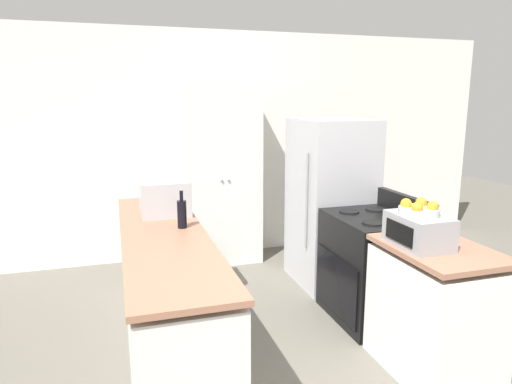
{
  "coord_description": "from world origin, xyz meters",
  "views": [
    {
      "loc": [
        -1.14,
        -1.86,
        1.84
      ],
      "look_at": [
        0.0,
        1.84,
        1.05
      ],
      "focal_mm": 32.0,
      "sensor_mm": 36.0,
      "label": 1
    }
  ],
  "objects": [
    {
      "name": "wall_back",
      "position": [
        0.0,
        3.37,
        1.3
      ],
      "size": [
        7.0,
        0.06,
        2.6
      ],
      "color": "white",
      "rests_on": "ground_plane"
    },
    {
      "name": "counter_left",
      "position": [
        -0.84,
        1.37,
        0.43
      ],
      "size": [
        0.6,
        2.54,
        0.89
      ],
      "color": "silver",
      "rests_on": "ground_plane"
    },
    {
      "name": "counter_right",
      "position": [
        0.84,
        0.51,
        0.43
      ],
      "size": [
        0.6,
        0.81,
        0.89
      ],
      "color": "silver",
      "rests_on": "ground_plane"
    },
    {
      "name": "pantry_cabinet",
      "position": [
        -0.04,
        3.09,
        0.99
      ],
      "size": [
        0.87,
        0.49,
        1.98
      ],
      "color": "silver",
      "rests_on": "ground_plane"
    },
    {
      "name": "stove",
      "position": [
        0.87,
        1.33,
        0.45
      ],
      "size": [
        0.66,
        0.8,
        1.05
      ],
      "color": "black",
      "rests_on": "ground_plane"
    },
    {
      "name": "refrigerator",
      "position": [
        0.88,
        2.17,
        0.83
      ],
      "size": [
        0.7,
        0.8,
        1.65
      ],
      "color": "#B7B7BC",
      "rests_on": "ground_plane"
    },
    {
      "name": "microwave",
      "position": [
        -0.77,
        1.97,
        1.04
      ],
      "size": [
        0.4,
        0.48,
        0.29
      ],
      "color": "#B2B2B7",
      "rests_on": "counter_left"
    },
    {
      "name": "wine_bottle",
      "position": [
        -0.7,
        1.46,
        1.0
      ],
      "size": [
        0.07,
        0.07,
        0.29
      ],
      "color": "black",
      "rests_on": "counter_left"
    },
    {
      "name": "toaster_oven",
      "position": [
        0.72,
        0.57,
        1.0
      ],
      "size": [
        0.3,
        0.41,
        0.21
      ],
      "color": "#939399",
      "rests_on": "counter_right"
    },
    {
      "name": "fruit_bowl",
      "position": [
        0.71,
        0.56,
        1.14
      ],
      "size": [
        0.26,
        0.26,
        0.1
      ],
      "color": "silver",
      "rests_on": "toaster_oven"
    }
  ]
}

